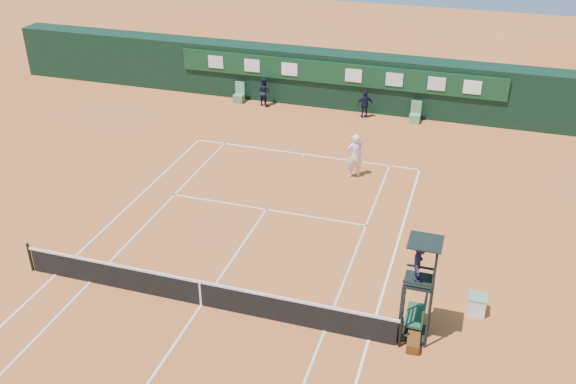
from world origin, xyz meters
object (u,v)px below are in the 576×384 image
(player_bench, at_px, (419,312))
(player, at_px, (355,156))
(cooler, at_px, (477,304))
(tennis_net, at_px, (200,292))
(umpire_chair, at_px, (420,269))

(player_bench, xyz_separation_m, player, (-4.06, 9.37, 0.42))
(cooler, bearing_deg, player, 125.25)
(tennis_net, relative_size, player_bench, 10.75)
(tennis_net, xyz_separation_m, cooler, (8.47, 2.28, -0.18))
(umpire_chair, bearing_deg, player, 111.98)
(umpire_chair, distance_m, player, 10.66)
(umpire_chair, height_order, player_bench, umpire_chair)
(cooler, bearing_deg, umpire_chair, -136.02)
(tennis_net, bearing_deg, player, 75.16)
(player, bearing_deg, umpire_chair, 79.76)
(tennis_net, bearing_deg, umpire_chair, 4.93)
(tennis_net, xyz_separation_m, umpire_chair, (6.70, 0.58, 1.95))
(cooler, height_order, player, player)
(tennis_net, relative_size, player, 6.35)
(tennis_net, height_order, player, player)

